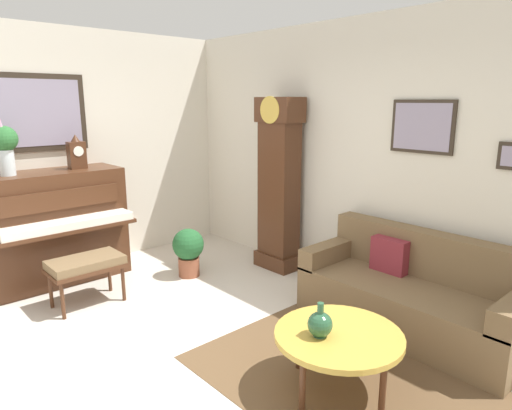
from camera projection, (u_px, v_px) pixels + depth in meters
ground_plane at (163, 368)px, 3.49m from camera, size 6.40×6.00×0.10m
wall_left at (36, 153)px, 5.04m from camera, size 0.13×4.90×2.80m
wall_back at (356, 157)px, 4.73m from camera, size 5.30×0.13×2.80m
area_rug at (340, 378)px, 3.29m from camera, size 2.10×1.50×0.01m
piano at (56, 226)px, 4.96m from camera, size 0.87×1.44×1.24m
piano_bench at (86, 265)px, 4.40m from camera, size 0.42×0.70×0.48m
grandfather_clock at (279, 189)px, 5.28m from camera, size 0.52×0.34×2.03m
couch at (412, 294)px, 3.97m from camera, size 1.90×0.80×0.84m
coffee_table at (339, 337)px, 3.07m from camera, size 0.88×0.88×0.44m
mantel_clock at (77, 153)px, 4.98m from camera, size 0.13×0.18×0.38m
flower_vase at (5, 144)px, 4.48m from camera, size 0.26×0.26×0.58m
green_jug at (320, 324)px, 3.00m from camera, size 0.17×0.17×0.24m
potted_plant at (188, 249)px, 5.15m from camera, size 0.36×0.36×0.56m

